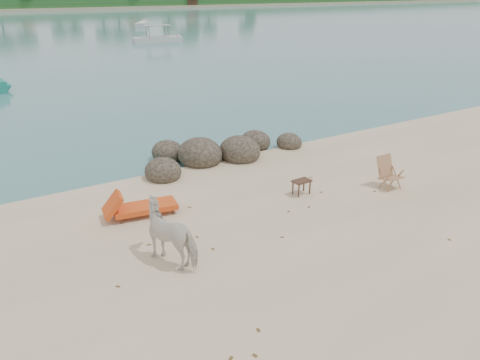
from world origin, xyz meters
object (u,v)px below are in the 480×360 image
object	(u,v)px
boulders	(215,153)
deck_chair	(391,174)
lounge_chair	(145,205)
cow	(173,234)
side_table	(301,188)

from	to	relation	value
boulders	deck_chair	world-z (taller)	deck_chair
boulders	lounge_chair	size ratio (longest dim) A/B	3.07
cow	side_table	distance (m)	4.90
side_table	cow	bearing A→B (deg)	-167.59
boulders	cow	size ratio (longest dim) A/B	4.01
deck_chair	lounge_chair	bearing A→B (deg)	163.63
boulders	lounge_chair	world-z (taller)	boulders
side_table	lounge_chair	world-z (taller)	lounge_chair
lounge_chair	deck_chair	world-z (taller)	deck_chair
deck_chair	boulders	bearing A→B (deg)	123.53
cow	deck_chair	distance (m)	7.31
lounge_chair	deck_chair	distance (m)	7.39
cow	deck_chair	world-z (taller)	cow
boulders	deck_chair	distance (m)	6.11
lounge_chair	side_table	bearing A→B (deg)	-5.59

